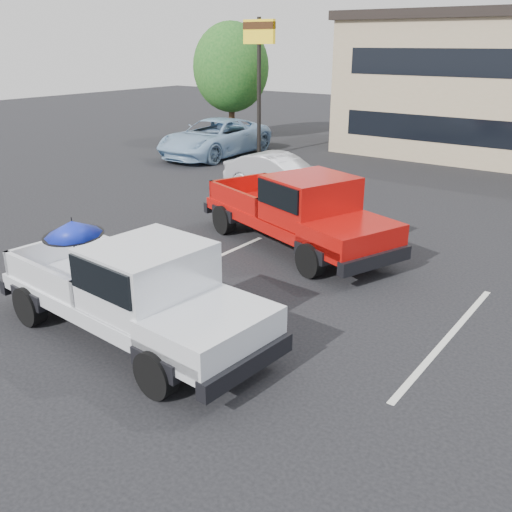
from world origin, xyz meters
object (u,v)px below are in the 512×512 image
at_px(silver_pickup, 140,288).
at_px(red_pickup, 305,210).
at_px(blue_suv, 215,138).
at_px(motel_sign, 259,50).
at_px(silver_sedan, 279,173).
at_px(tree_left, 231,68).

height_order(silver_pickup, red_pickup, silver_pickup).
bearing_deg(blue_suv, silver_pickup, -56.26).
distance_m(motel_sign, red_pickup, 13.32).
distance_m(silver_pickup, blue_suv, 17.60).
xyz_separation_m(motel_sign, silver_sedan, (4.50, -4.98, -3.99)).
height_order(tree_left, silver_pickup, tree_left).
xyz_separation_m(red_pickup, silver_sedan, (-3.97, 4.65, -0.41)).
height_order(silver_sedan, blue_suv, blue_suv).
bearing_deg(tree_left, red_pickup, -45.36).
bearing_deg(blue_suv, motel_sign, 32.06).
relative_size(motel_sign, silver_sedan, 1.49).
relative_size(silver_pickup, silver_sedan, 1.44).
bearing_deg(red_pickup, motel_sign, 150.78).
bearing_deg(red_pickup, tree_left, 154.08).
xyz_separation_m(motel_sign, silver_pickup, (8.71, -15.36, -3.60)).
bearing_deg(silver_sedan, blue_suv, 60.61).
bearing_deg(motel_sign, blue_suv, -145.49).
xyz_separation_m(red_pickup, blue_suv, (-10.16, 8.48, -0.23)).
xyz_separation_m(silver_sedan, blue_suv, (-6.19, 3.83, 0.18)).
bearing_deg(motel_sign, silver_sedan, -47.90).
xyz_separation_m(motel_sign, blue_suv, (-1.68, -1.16, -3.81)).
bearing_deg(silver_sedan, tree_left, 49.17).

